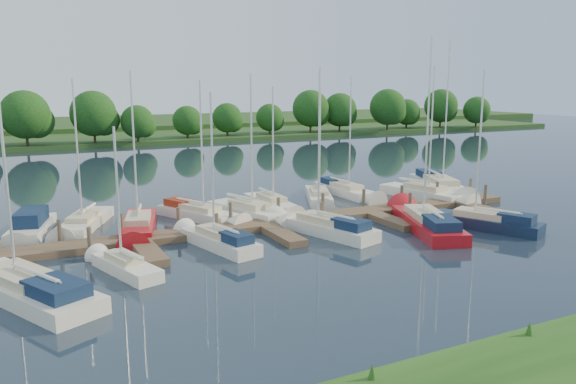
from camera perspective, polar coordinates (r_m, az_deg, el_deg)
name	(u,v)px	position (r m, az deg, el deg)	size (l,w,h in m)	color
ground	(326,263)	(29.48, 3.86, -7.16)	(260.00, 260.00, 0.00)	#192432
dock	(268,227)	(35.66, -2.09, -3.59)	(40.00, 6.00, 0.40)	brown
mooring_pilings	(260,217)	(36.56, -2.83, -2.59)	(38.24, 2.84, 2.00)	#473D33
far_shore	(102,137)	(100.53, -18.38, 5.36)	(180.00, 30.00, 0.60)	#1E3E17
distant_hill	(83,125)	(125.22, -20.09, 6.44)	(220.00, 40.00, 1.40)	#2F5123
treeline	(133,118)	(87.99, -15.49, 7.27)	(144.52, 10.26, 8.04)	#38281C
motorboat	(31,229)	(37.85, -24.67, -3.47)	(3.28, 6.73, 1.93)	silver
sailboat_n_2	(84,224)	(38.47, -20.04, -3.08)	(4.50, 7.61, 9.83)	silver
sailboat_n_3	(139,228)	(36.45, -14.93, -3.52)	(3.70, 8.12, 10.29)	#AC0F17
sailboat_n_4	(200,215)	(38.93, -8.97, -2.30)	(4.47, 7.42, 9.73)	silver
sailboat_n_5	(250,214)	(39.01, -3.90, -2.21)	(3.81, 7.93, 10.23)	silver
sailboat_n_6	(272,205)	(41.62, -1.64, -1.36)	(1.77, 7.22, 9.34)	silver
sailboat_n_7	(319,198)	(44.47, 3.17, -0.58)	(4.20, 7.17, 9.35)	silver
sailboat_n_8	(346,191)	(47.00, 5.92, 0.06)	(2.26, 7.90, 10.01)	silver
sailboat_n_9	(425,195)	(46.58, 13.79, -0.34)	(3.54, 8.58, 10.92)	silver
sailboat_n_10	(440,187)	(50.34, 15.22, 0.48)	(5.47, 10.35, 13.17)	silver
sailboat_s_0	(22,289)	(27.49, -25.42, -8.88)	(6.14, 9.94, 12.90)	silver
sailboat_s_1	(124,267)	(29.01, -16.32, -7.33)	(2.72, 5.76, 7.49)	silver
sailboat_s_2	(218,242)	(32.24, -7.12, -5.02)	(2.98, 7.08, 9.11)	silver
sailboat_s_3	(323,228)	(34.93, 3.62, -3.69)	(3.97, 8.24, 10.56)	silver
sailboat_s_4	(426,223)	(37.09, 13.80, -3.12)	(5.17, 9.75, 12.45)	#AC0F17
sailboat_s_5	(481,223)	(38.25, 19.04, -2.99)	(4.70, 7.94, 10.41)	#111F38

